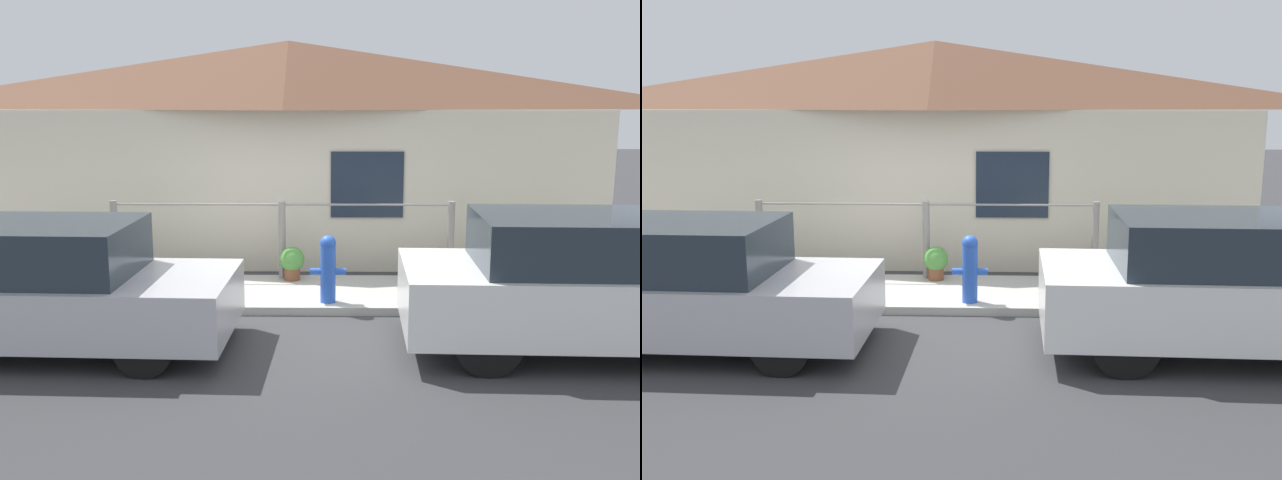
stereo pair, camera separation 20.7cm
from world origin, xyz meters
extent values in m
plane|color=#38383A|center=(0.00, 0.00, 0.00)|extent=(60.00, 60.00, 0.00)
cube|color=#B2AFA8|center=(0.00, 0.83, 0.05)|extent=(24.00, 1.66, 0.11)
cube|color=beige|center=(0.00, 2.37, 1.24)|extent=(9.94, 0.12, 2.47)
cube|color=#1E2838|center=(1.24, 2.30, 1.36)|extent=(1.10, 0.04, 1.00)
pyramid|color=brown|center=(0.00, 3.41, 3.02)|extent=(10.34, 2.20, 1.09)
cylinder|color=gray|center=(-2.40, 1.51, 0.66)|extent=(0.10, 0.10, 1.11)
cylinder|color=gray|center=(0.00, 1.51, 0.66)|extent=(0.10, 0.10, 1.11)
cylinder|color=gray|center=(2.40, 1.51, 0.66)|extent=(0.10, 0.10, 1.11)
cylinder|color=gray|center=(0.00, 1.51, 1.17)|extent=(4.80, 0.03, 0.03)
cube|color=#B7B7BC|center=(-2.28, -1.20, 0.52)|extent=(3.93, 1.81, 0.60)
cube|color=#232D38|center=(-2.43, -1.20, 1.10)|extent=(2.18, 1.55, 0.55)
cylinder|color=black|center=(-1.05, -0.52, 0.29)|extent=(0.58, 0.22, 0.58)
cylinder|color=black|center=(-1.10, -1.96, 0.29)|extent=(0.58, 0.22, 0.58)
cube|color=white|center=(3.52, -1.20, 0.59)|extent=(4.17, 1.82, 0.68)
cube|color=#232D38|center=(3.35, -1.20, 1.20)|extent=(2.31, 1.56, 0.54)
cylinder|color=black|center=(2.26, -0.44, 0.33)|extent=(0.67, 0.22, 0.66)
cylinder|color=black|center=(2.22, -1.89, 0.33)|extent=(0.67, 0.22, 0.66)
cylinder|color=blue|center=(0.66, 0.26, 0.47)|extent=(0.19, 0.19, 0.72)
sphere|color=blue|center=(0.66, 0.26, 0.87)|extent=(0.20, 0.20, 0.20)
cylinder|color=blue|center=(0.52, 0.26, 0.50)|extent=(0.17, 0.09, 0.09)
cylinder|color=blue|center=(0.80, 0.26, 0.50)|extent=(0.17, 0.09, 0.09)
cylinder|color=brown|center=(0.15, 1.38, 0.19)|extent=(0.22, 0.22, 0.17)
sphere|color=#4C8E3D|center=(0.15, 1.38, 0.41)|extent=(0.36, 0.36, 0.36)
cylinder|color=#9E5638|center=(-2.30, 1.33, 0.18)|extent=(0.29, 0.29, 0.14)
sphere|color=#387F38|center=(-2.30, 1.33, 0.43)|extent=(0.47, 0.47, 0.47)
cylinder|color=#9E5638|center=(3.32, 1.33, 0.21)|extent=(0.21, 0.21, 0.21)
sphere|color=#4C8E3D|center=(3.32, 1.33, 0.50)|extent=(0.50, 0.50, 0.50)
camera|label=1|loc=(0.70, -8.46, 2.64)|focal=40.00mm
camera|label=2|loc=(0.90, -8.45, 2.64)|focal=40.00mm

